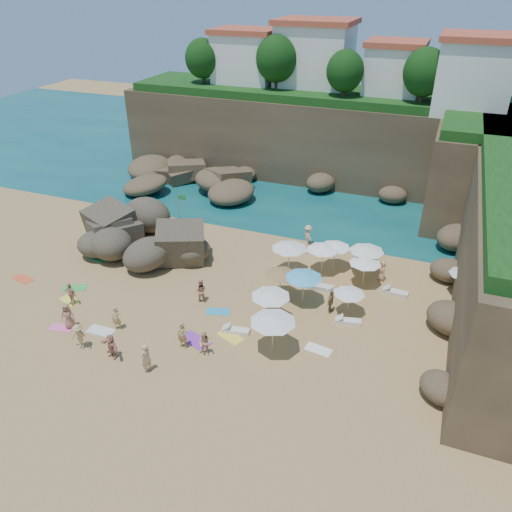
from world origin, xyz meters
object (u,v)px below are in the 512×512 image
(rock_outcrop, at_px, (153,249))
(person_stand_4, at_px, (382,271))
(person_stand_1, at_px, (201,291))
(person_stand_3, at_px, (331,302))
(lounger_0, at_px, (338,292))
(flag_pole, at_px, (180,209))
(person_stand_5, at_px, (173,235))
(person_stand_6, at_px, (146,358))
(person_stand_0, at_px, (117,318))
(person_stand_2, at_px, (308,235))
(parasol_2, at_px, (367,249))
(parasol_1, at_px, (335,245))
(parasol_0, at_px, (323,247))

(rock_outcrop, bearing_deg, person_stand_4, 6.46)
(person_stand_1, bearing_deg, person_stand_3, 179.36)
(lounger_0, bearing_deg, flag_pole, 173.00)
(person_stand_5, xyz_separation_m, person_stand_6, (5.96, -13.48, 0.15))
(person_stand_3, relative_size, person_stand_5, 1.04)
(person_stand_3, height_order, person_stand_4, person_stand_3)
(person_stand_0, xyz_separation_m, person_stand_1, (3.39, 4.54, -0.01))
(person_stand_2, distance_m, person_stand_6, 17.64)
(person_stand_2, bearing_deg, person_stand_6, 128.17)
(person_stand_4, xyz_separation_m, person_stand_6, (-10.46, -13.96, 0.16))
(parasol_2, bearing_deg, person_stand_3, -102.57)
(parasol_1, relative_size, person_stand_1, 1.39)
(parasol_2, distance_m, person_stand_0, 17.43)
(person_stand_4, bearing_deg, parasol_1, -127.96)
(person_stand_2, height_order, person_stand_4, person_stand_2)
(parasol_1, height_order, person_stand_0, parasol_1)
(person_stand_0, relative_size, person_stand_4, 1.06)
(flag_pole, relative_size, person_stand_5, 2.44)
(lounger_0, bearing_deg, rock_outcrop, -174.97)
(flag_pole, relative_size, parasol_0, 1.60)
(parasol_1, distance_m, person_stand_4, 3.75)
(parasol_1, xyz_separation_m, parasol_2, (2.27, -0.05, 0.19))
(parasol_2, relative_size, person_stand_0, 1.51)
(flag_pole, height_order, person_stand_3, flag_pole)
(parasol_2, height_order, person_stand_6, parasol_2)
(parasol_0, xyz_separation_m, person_stand_0, (-9.88, -10.97, -1.22))
(rock_outcrop, bearing_deg, person_stand_1, -36.20)
(person_stand_0, bearing_deg, rock_outcrop, 93.85)
(flag_pole, height_order, parasol_2, flag_pole)
(lounger_0, relative_size, person_stand_1, 0.97)
(rock_outcrop, distance_m, person_stand_5, 1.95)
(flag_pole, distance_m, person_stand_6, 16.16)
(person_stand_5, distance_m, person_stand_6, 14.74)
(flag_pole, distance_m, person_stand_1, 9.84)
(rock_outcrop, distance_m, person_stand_2, 12.29)
(person_stand_0, bearing_deg, person_stand_2, 46.35)
(parasol_2, height_order, lounger_0, parasol_2)
(person_stand_4, bearing_deg, person_stand_1, -89.76)
(person_stand_6, bearing_deg, person_stand_0, -110.62)
(parasol_0, xyz_separation_m, person_stand_3, (1.76, -4.56, -1.23))
(person_stand_2, bearing_deg, parasol_2, -158.00)
(parasol_1, relative_size, person_stand_6, 1.21)
(parasol_1, bearing_deg, parasol_0, -129.98)
(rock_outcrop, xyz_separation_m, person_stand_3, (14.97, -3.05, 0.79))
(parasol_0, distance_m, person_stand_4, 4.43)
(person_stand_6, bearing_deg, person_stand_2, -179.42)
(person_stand_3, bearing_deg, person_stand_0, 126.33)
(parasol_1, height_order, person_stand_1, parasol_1)
(person_stand_2, xyz_separation_m, person_stand_4, (6.30, -3.17, -0.09))
(person_stand_1, height_order, person_stand_2, person_stand_2)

